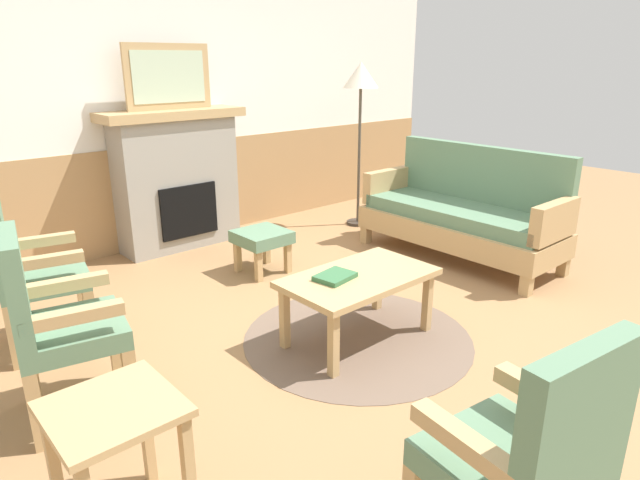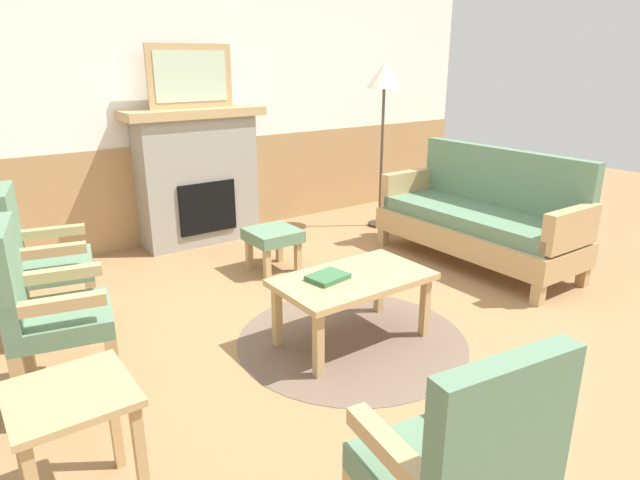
{
  "view_description": "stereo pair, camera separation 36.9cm",
  "coord_description": "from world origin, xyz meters",
  "px_view_note": "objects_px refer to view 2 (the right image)",
  "views": [
    {
      "loc": [
        -2.33,
        -2.26,
        1.72
      ],
      "look_at": [
        0.0,
        0.35,
        0.55
      ],
      "focal_mm": 30.73,
      "sensor_mm": 36.0,
      "label": 1
    },
    {
      "loc": [
        -2.04,
        -2.5,
        1.72
      ],
      "look_at": [
        0.0,
        0.35,
        0.55
      ],
      "focal_mm": 30.73,
      "sensor_mm": 36.0,
      "label": 2
    }
  ],
  "objects_px": {
    "fireplace": "(198,176)",
    "couch": "(480,219)",
    "armchair_near_fireplace": "(44,306)",
    "armchair_by_window_left": "(37,255)",
    "footstool": "(273,238)",
    "book_on_table": "(328,277)",
    "coffee_table": "(353,284)",
    "side_table": "(73,417)",
    "framed_picture": "(190,76)",
    "floor_lamp_by_couch": "(384,86)",
    "armchair_front_left": "(463,469)"
  },
  "relations": [
    {
      "from": "couch",
      "to": "book_on_table",
      "type": "height_order",
      "value": "couch"
    },
    {
      "from": "framed_picture",
      "to": "coffee_table",
      "type": "relative_size",
      "value": 0.83
    },
    {
      "from": "framed_picture",
      "to": "floor_lamp_by_couch",
      "type": "height_order",
      "value": "framed_picture"
    },
    {
      "from": "book_on_table",
      "to": "side_table",
      "type": "xyz_separation_m",
      "value": [
        -1.57,
        -0.52,
        -0.02
      ]
    },
    {
      "from": "armchair_front_left",
      "to": "fireplace",
      "type": "bearing_deg",
      "value": 77.29
    },
    {
      "from": "fireplace",
      "to": "coffee_table",
      "type": "xyz_separation_m",
      "value": [
        -0.05,
        -2.42,
        -0.27
      ]
    },
    {
      "from": "footstool",
      "to": "armchair_near_fireplace",
      "type": "xyz_separation_m",
      "value": [
        -1.89,
        -0.93,
        0.25
      ]
    },
    {
      "from": "coffee_table",
      "to": "armchair_front_left",
      "type": "xyz_separation_m",
      "value": [
        -0.85,
        -1.58,
        0.15
      ]
    },
    {
      "from": "couch",
      "to": "footstool",
      "type": "xyz_separation_m",
      "value": [
        -1.56,
        0.88,
        -0.11
      ]
    },
    {
      "from": "book_on_table",
      "to": "floor_lamp_by_couch",
      "type": "distance_m",
      "value": 2.83
    },
    {
      "from": "framed_picture",
      "to": "armchair_by_window_left",
      "type": "bearing_deg",
      "value": -143.66
    },
    {
      "from": "book_on_table",
      "to": "footstool",
      "type": "distance_m",
      "value": 1.36
    },
    {
      "from": "couch",
      "to": "armchair_by_window_left",
      "type": "relative_size",
      "value": 1.84
    },
    {
      "from": "footstool",
      "to": "floor_lamp_by_couch",
      "type": "height_order",
      "value": "floor_lamp_by_couch"
    },
    {
      "from": "armchair_by_window_left",
      "to": "armchair_front_left",
      "type": "height_order",
      "value": "same"
    },
    {
      "from": "armchair_by_window_left",
      "to": "coffee_table",
      "type": "bearing_deg",
      "value": -38.73
    },
    {
      "from": "fireplace",
      "to": "framed_picture",
      "type": "height_order",
      "value": "framed_picture"
    },
    {
      "from": "side_table",
      "to": "floor_lamp_by_couch",
      "type": "height_order",
      "value": "floor_lamp_by_couch"
    },
    {
      "from": "footstool",
      "to": "armchair_front_left",
      "type": "relative_size",
      "value": 0.41
    },
    {
      "from": "footstool",
      "to": "armchair_by_window_left",
      "type": "xyz_separation_m",
      "value": [
        -1.78,
        -0.1,
        0.25
      ]
    },
    {
      "from": "book_on_table",
      "to": "side_table",
      "type": "height_order",
      "value": "side_table"
    },
    {
      "from": "armchair_by_window_left",
      "to": "side_table",
      "type": "distance_m",
      "value": 1.72
    },
    {
      "from": "fireplace",
      "to": "footstool",
      "type": "distance_m",
      "value": 1.15
    },
    {
      "from": "footstool",
      "to": "armchair_by_window_left",
      "type": "height_order",
      "value": "armchair_by_window_left"
    },
    {
      "from": "armchair_by_window_left",
      "to": "armchair_front_left",
      "type": "xyz_separation_m",
      "value": [
        0.7,
        -2.82,
        0.0
      ]
    },
    {
      "from": "book_on_table",
      "to": "floor_lamp_by_couch",
      "type": "bearing_deg",
      "value": 41.41
    },
    {
      "from": "couch",
      "to": "book_on_table",
      "type": "relative_size",
      "value": 7.72
    },
    {
      "from": "couch",
      "to": "footstool",
      "type": "relative_size",
      "value": 4.5
    },
    {
      "from": "couch",
      "to": "armchair_near_fireplace",
      "type": "relative_size",
      "value": 1.84
    },
    {
      "from": "armchair_near_fireplace",
      "to": "armchair_by_window_left",
      "type": "xyz_separation_m",
      "value": [
        0.11,
        0.83,
        0.0
      ]
    },
    {
      "from": "fireplace",
      "to": "coffee_table",
      "type": "height_order",
      "value": "fireplace"
    },
    {
      "from": "framed_picture",
      "to": "footstool",
      "type": "xyz_separation_m",
      "value": [
        0.17,
        -1.08,
        -1.28
      ]
    },
    {
      "from": "armchair_front_left",
      "to": "floor_lamp_by_couch",
      "type": "height_order",
      "value": "floor_lamp_by_couch"
    },
    {
      "from": "framed_picture",
      "to": "floor_lamp_by_couch",
      "type": "xyz_separation_m",
      "value": [
        1.78,
        -0.62,
        -0.11
      ]
    },
    {
      "from": "footstool",
      "to": "armchair_near_fireplace",
      "type": "relative_size",
      "value": 0.41
    },
    {
      "from": "armchair_by_window_left",
      "to": "side_table",
      "type": "height_order",
      "value": "armchair_by_window_left"
    },
    {
      "from": "armchair_near_fireplace",
      "to": "armchair_by_window_left",
      "type": "distance_m",
      "value": 0.84
    },
    {
      "from": "fireplace",
      "to": "armchair_front_left",
      "type": "height_order",
      "value": "fireplace"
    },
    {
      "from": "coffee_table",
      "to": "armchair_front_left",
      "type": "bearing_deg",
      "value": -118.3
    },
    {
      "from": "side_table",
      "to": "couch",
      "type": "bearing_deg",
      "value": 14.85
    },
    {
      "from": "armchair_near_fireplace",
      "to": "coffee_table",
      "type": "bearing_deg",
      "value": -13.9
    },
    {
      "from": "armchair_near_fireplace",
      "to": "armchair_front_left",
      "type": "distance_m",
      "value": 2.15
    },
    {
      "from": "armchair_near_fireplace",
      "to": "armchair_front_left",
      "type": "height_order",
      "value": "same"
    },
    {
      "from": "book_on_table",
      "to": "armchair_front_left",
      "type": "relative_size",
      "value": 0.24
    },
    {
      "from": "fireplace",
      "to": "couch",
      "type": "bearing_deg",
      "value": -48.42
    },
    {
      "from": "coffee_table",
      "to": "armchair_by_window_left",
      "type": "relative_size",
      "value": 0.98
    },
    {
      "from": "fireplace",
      "to": "footstool",
      "type": "height_order",
      "value": "fireplace"
    },
    {
      "from": "book_on_table",
      "to": "armchair_front_left",
      "type": "distance_m",
      "value": 1.77
    },
    {
      "from": "fireplace",
      "to": "coffee_table",
      "type": "relative_size",
      "value": 1.35
    },
    {
      "from": "coffee_table",
      "to": "armchair_near_fireplace",
      "type": "distance_m",
      "value": 1.72
    }
  ]
}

